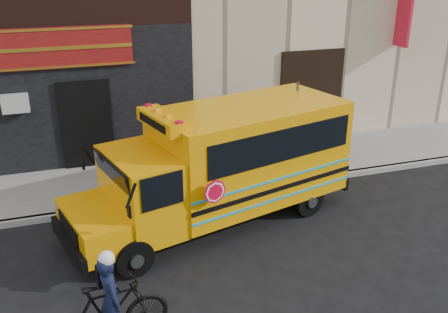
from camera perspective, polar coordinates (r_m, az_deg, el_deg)
name	(u,v)px	position (r m, az deg, el deg)	size (l,w,h in m)	color
ground	(257,245)	(11.30, 3.85, -10.05)	(120.00, 120.00, 0.00)	black
curb	(222,192)	(13.39, -0.25, -4.11)	(40.00, 0.20, 0.15)	gray
sidewalk	(206,171)	(14.69, -2.04, -1.62)	(40.00, 3.00, 0.15)	slate
school_bus	(227,161)	(11.67, 0.29, -0.51)	(7.21, 3.83, 2.92)	black
sign_pole	(295,131)	(13.34, 8.14, 2.86)	(0.10, 0.25, 2.96)	#404844
bicycle	(111,313)	(8.74, -12.80, -17.00)	(0.55, 1.94, 1.17)	black
cyclist	(111,301)	(8.63, -12.79, -15.85)	(0.58, 0.38, 1.58)	black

